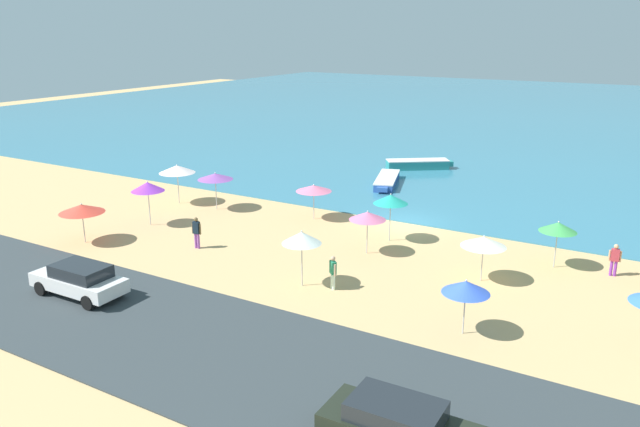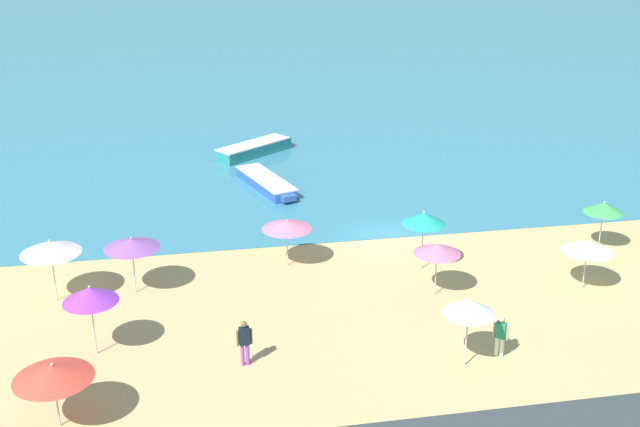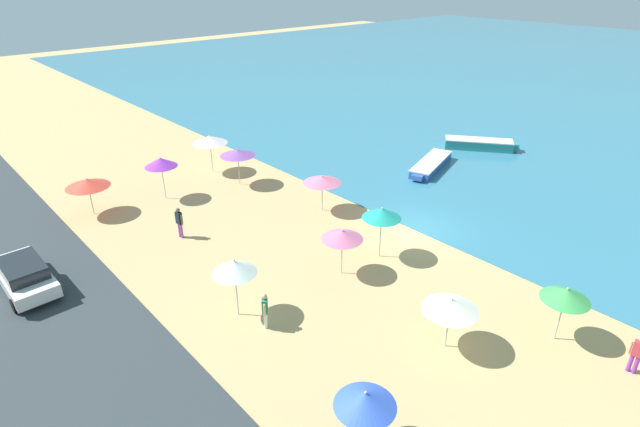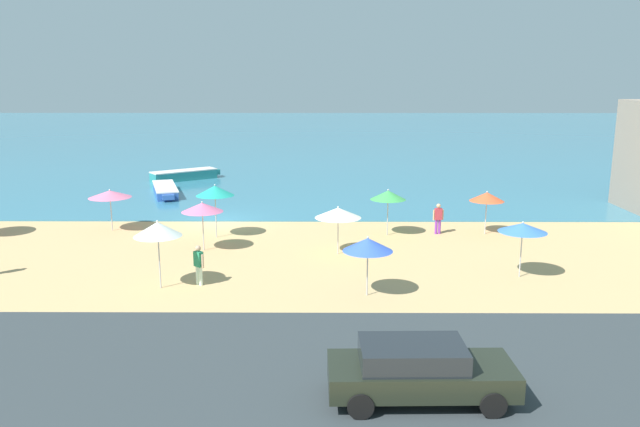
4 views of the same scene
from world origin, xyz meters
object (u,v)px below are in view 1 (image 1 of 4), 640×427
Objects in this scene: beach_umbrella_7 at (484,242)px; skiff_offshore at (418,164)px; beach_umbrella_2 at (391,199)px; bather_2 at (615,258)px; beach_umbrella_6 at (148,187)px; beach_umbrella_11 at (177,169)px; parked_car_1 at (79,279)px; skiff_nearshore at (387,181)px; bather_1 at (333,271)px; beach_umbrella_8 at (466,287)px; beach_umbrella_5 at (82,209)px; beach_umbrella_4 at (215,176)px; beach_umbrella_0 at (558,227)px; bather_0 at (197,231)px; parked_car_2 at (401,426)px; beach_umbrella_12 at (368,216)px; beach_umbrella_9 at (314,188)px; beach_umbrella_10 at (302,238)px.

skiff_offshore is (-11.59, 20.86, -1.49)m from beach_umbrella_7.
bather_2 is at bearing 3.84° from beach_umbrella_2.
beach_umbrella_7 is at bearing 4.84° from beach_umbrella_6.
beach_umbrella_11 is 15.36m from parked_car_1.
parked_car_1 reaches higher than skiff_offshore.
beach_umbrella_2 is at bearing -64.60° from skiff_nearshore.
beach_umbrella_6 is 1.71× the size of bather_1.
beach_umbrella_7 is (6.08, -3.04, -0.46)m from beach_umbrella_2.
beach_umbrella_5 is at bearing -179.37° from beach_umbrella_8.
beach_umbrella_4 is 23.69m from bather_2.
beach_umbrella_0 is at bearing -50.69° from skiff_offshore.
skiff_nearshore is (2.89, 17.94, -0.62)m from bather_0.
parked_car_2 is (20.09, -16.31, -1.36)m from beach_umbrella_4.
beach_umbrella_7 is at bearing 13.11° from bather_0.
beach_umbrella_2 is 16.86m from beach_umbrella_5.
beach_umbrella_4 is at bearing -110.86° from skiff_offshore.
bather_0 is at bearing 22.08° from beach_umbrella_5.
beach_umbrella_12 is at bearing 9.52° from beach_umbrella_6.
beach_umbrella_12 is at bearing 98.77° from bather_1.
beach_umbrella_2 is at bearing -176.86° from beach_umbrella_0.
skiff_nearshore is (-5.30, 13.99, -1.70)m from beach_umbrella_12.
skiff_nearshore is at bearing 110.75° from beach_umbrella_12.
beach_umbrella_11 reaches higher than beach_umbrella_7.
beach_umbrella_6 is 13.56m from beach_umbrella_12.
beach_umbrella_11 is 1.69× the size of bather_1.
beach_umbrella_11 is (-1.89, 4.51, -0.02)m from beach_umbrella_6.
beach_umbrella_0 reaches higher than beach_umbrella_8.
beach_umbrella_0 is 4.38m from beach_umbrella_7.
beach_umbrella_10 reaches higher than beach_umbrella_9.
bather_0 is 0.30× the size of skiff_nearshore.
beach_umbrella_9 is 0.83× the size of beach_umbrella_11.
beach_umbrella_8 is at bearing -23.86° from beach_umbrella_4.
beach_umbrella_10 is at bearing -27.53° from beach_umbrella_11.
bather_1 is 0.36× the size of parked_car_1.
beach_umbrella_12 is 0.51× the size of parked_car_2.
beach_umbrella_10 reaches higher than beach_umbrella_0.
beach_umbrella_7 is 13.46m from parked_car_2.
beach_umbrella_11 is 26.82m from bather_2.
beach_umbrella_6 is 1.22× the size of beach_umbrella_7.
beach_umbrella_2 is at bearing -13.49° from beach_umbrella_9.
skiff_nearshore is at bearing 103.53° from beach_umbrella_10.
beach_umbrella_2 reaches higher than skiff_offshore.
beach_umbrella_6 is at bearing 118.72° from parked_car_1.
beach_umbrella_4 reaches higher than beach_umbrella_7.
beach_umbrella_12 is (12.13, -2.42, -0.15)m from beach_umbrella_4.
beach_umbrella_2 is at bearing 31.62° from beach_umbrella_5.
parked_car_1 is (-8.37, -11.38, -1.22)m from beach_umbrella_12.
beach_umbrella_4 is at bearing 140.94° from parked_car_2.
skiff_offshore is (-5.33, 20.28, -1.61)m from beach_umbrella_12.
bather_0 is at bearing -158.02° from beach_umbrella_0.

